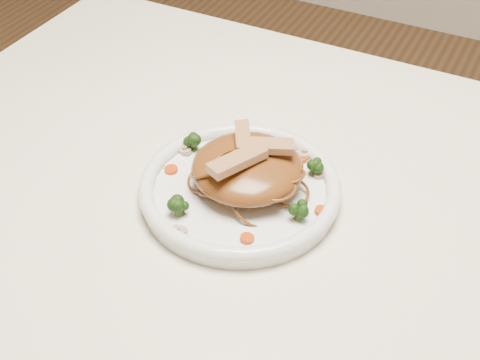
% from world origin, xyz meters
% --- Properties ---
extents(table, '(1.20, 0.80, 0.75)m').
position_xyz_m(table, '(0.00, 0.00, 0.65)').
color(table, beige).
rests_on(table, ground).
extents(plate, '(0.33, 0.33, 0.02)m').
position_xyz_m(plate, '(-0.06, -0.03, 0.76)').
color(plate, white).
rests_on(plate, table).
extents(noodle_mound, '(0.19, 0.19, 0.05)m').
position_xyz_m(noodle_mound, '(-0.05, -0.02, 0.79)').
color(noodle_mound, brown).
rests_on(noodle_mound, plate).
extents(chicken_a, '(0.07, 0.05, 0.01)m').
position_xyz_m(chicken_a, '(-0.03, -0.00, 0.82)').
color(chicken_a, tan).
rests_on(chicken_a, noodle_mound).
extents(chicken_b, '(0.05, 0.06, 0.01)m').
position_xyz_m(chicken_b, '(-0.07, 0.00, 0.82)').
color(chicken_b, tan).
rests_on(chicken_b, noodle_mound).
extents(chicken_c, '(0.06, 0.08, 0.01)m').
position_xyz_m(chicken_c, '(-0.05, -0.04, 0.82)').
color(chicken_c, tan).
rests_on(chicken_c, noodle_mound).
extents(broccoli_0, '(0.04, 0.04, 0.03)m').
position_xyz_m(broccoli_0, '(0.02, 0.04, 0.78)').
color(broccoli_0, '#15330A').
rests_on(broccoli_0, plate).
extents(broccoli_1, '(0.03, 0.03, 0.03)m').
position_xyz_m(broccoli_1, '(-0.15, 0.02, 0.78)').
color(broccoli_1, '#15330A').
rests_on(broccoli_1, plate).
extents(broccoli_2, '(0.03, 0.03, 0.03)m').
position_xyz_m(broccoli_2, '(-0.10, -0.11, 0.78)').
color(broccoli_2, '#15330A').
rests_on(broccoli_2, plate).
extents(broccoli_3, '(0.03, 0.03, 0.03)m').
position_xyz_m(broccoli_3, '(0.03, -0.05, 0.78)').
color(broccoli_3, '#15330A').
rests_on(broccoli_3, plate).
extents(carrot_0, '(0.03, 0.03, 0.00)m').
position_xyz_m(carrot_0, '(-0.01, 0.06, 0.77)').
color(carrot_0, '#BC3B06').
rests_on(carrot_0, plate).
extents(carrot_1, '(0.02, 0.02, 0.00)m').
position_xyz_m(carrot_1, '(-0.15, -0.04, 0.77)').
color(carrot_1, '#BC3B06').
rests_on(carrot_1, plate).
extents(carrot_2, '(0.02, 0.02, 0.00)m').
position_xyz_m(carrot_2, '(0.06, -0.02, 0.77)').
color(carrot_2, '#BC3B06').
rests_on(carrot_2, plate).
extents(carrot_3, '(0.02, 0.02, 0.00)m').
position_xyz_m(carrot_3, '(-0.08, 0.06, 0.77)').
color(carrot_3, '#BC3B06').
rests_on(carrot_3, plate).
extents(carrot_4, '(0.02, 0.02, 0.00)m').
position_xyz_m(carrot_4, '(-0.01, -0.11, 0.77)').
color(carrot_4, '#BC3B06').
rests_on(carrot_4, plate).
extents(mushroom_0, '(0.04, 0.04, 0.01)m').
position_xyz_m(mushroom_0, '(-0.09, -0.14, 0.77)').
color(mushroom_0, '#C7B195').
rests_on(mushroom_0, plate).
extents(mushroom_1, '(0.03, 0.03, 0.01)m').
position_xyz_m(mushroom_1, '(0.03, 0.04, 0.77)').
color(mushroom_1, '#C7B195').
rests_on(mushroom_1, plate).
extents(mushroom_2, '(0.03, 0.03, 0.01)m').
position_xyz_m(mushroom_2, '(-0.16, 0.00, 0.77)').
color(mushroom_2, '#C7B195').
rests_on(mushroom_2, plate).
extents(mushroom_3, '(0.03, 0.03, 0.01)m').
position_xyz_m(mushroom_3, '(-0.01, 0.07, 0.77)').
color(mushroom_3, '#C7B195').
rests_on(mushroom_3, plate).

